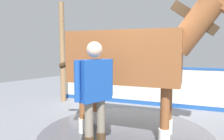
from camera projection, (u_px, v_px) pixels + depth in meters
ground_plane at (125, 127)px, 4.46m from camera, size 16.00×16.00×0.02m
wet_patch at (125, 133)px, 4.14m from camera, size 3.37×3.37×0.00m
barrier_wall at (147, 87)px, 6.13m from camera, size 1.92×5.20×1.15m
roof_post_far at (62, 53)px, 6.45m from camera, size 0.16×0.16×3.05m
horse at (132, 57)px, 3.94m from camera, size 1.60×3.35×2.69m
handler at (95, 90)px, 3.16m from camera, size 0.69×0.29×1.76m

